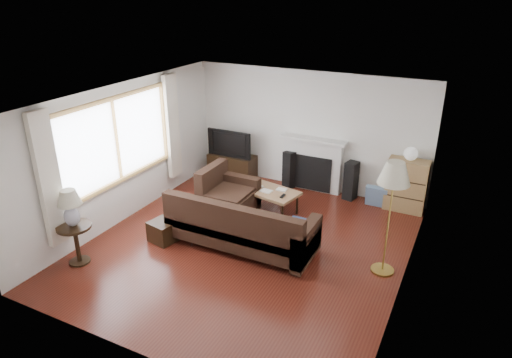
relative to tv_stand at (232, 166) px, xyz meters
The scene contains 17 objects.
room 3.16m from the tv_stand, 55.80° to the right, with size 5.10×5.60×2.54m.
window 3.07m from the tv_stand, 105.86° to the right, with size 0.12×2.74×1.54m, color brown.
curtain_near 4.41m from the tv_stand, 99.62° to the right, with size 0.10×0.35×2.10m, color white.
curtain_far 1.78m from the tv_stand, 121.47° to the right, with size 0.10×0.35×2.10m, color white.
fireplace 1.87m from the tv_stand, ahead, with size 1.40×0.26×1.15m, color white.
tv_stand is the anchor object (origin of this frame).
television 0.56m from the tv_stand, ahead, with size 1.04×0.14×0.60m, color black.
speaker_left 1.39m from the tv_stand, ahead, with size 0.22×0.27×0.81m, color black.
speaker_right 2.71m from the tv_stand, ahead, with size 0.22×0.26×0.79m, color black.
bookshelf 3.79m from the tv_stand, ahead, with size 0.75×0.36×1.03m, color #9F7C4A.
globe_lamp 3.89m from the tv_stand, ahead, with size 0.25×0.25×0.25m, color white.
sectional_sofa 3.02m from the tv_stand, 57.77° to the right, with size 2.66×1.94×0.86m, color black.
coffee_table 1.87m from the tv_stand, 39.30° to the right, with size 1.16×0.63×0.45m, color #926A45.
footstool 2.99m from the tv_stand, 83.79° to the right, with size 0.42×0.42×0.36m, color black.
floor_lamp 4.51m from the tv_stand, 29.86° to the right, with size 0.46×0.46×1.79m, color #A68739.
side_table 4.14m from the tv_stand, 96.41° to the right, with size 0.52×0.52×0.65m, color black.
table_lamp 4.20m from the tv_stand, 96.41° to the right, with size 0.36×0.36×0.59m, color silver.
Camera 1 is at (3.07, -5.86, 4.05)m, focal length 32.00 mm.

